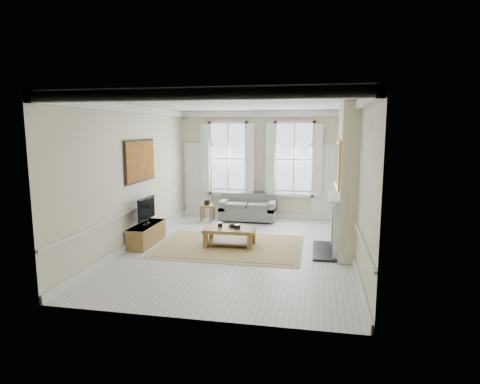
% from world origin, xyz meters
% --- Properties ---
extents(floor, '(7.20, 7.20, 0.00)m').
position_xyz_m(floor, '(0.00, 0.00, 0.00)').
color(floor, '#B7B5AD').
rests_on(floor, ground).
extents(ceiling, '(7.20, 7.20, 0.00)m').
position_xyz_m(ceiling, '(0.00, 0.00, 3.40)').
color(ceiling, white).
rests_on(ceiling, back_wall).
extents(back_wall, '(5.20, 0.00, 5.20)m').
position_xyz_m(back_wall, '(0.00, 3.60, 1.70)').
color(back_wall, beige).
rests_on(back_wall, floor).
extents(left_wall, '(0.00, 7.20, 7.20)m').
position_xyz_m(left_wall, '(-2.60, 0.00, 1.70)').
color(left_wall, beige).
rests_on(left_wall, floor).
extents(right_wall, '(0.00, 7.20, 7.20)m').
position_xyz_m(right_wall, '(2.60, 0.00, 1.70)').
color(right_wall, beige).
rests_on(right_wall, floor).
extents(window_left, '(1.26, 0.20, 2.20)m').
position_xyz_m(window_left, '(-1.05, 3.55, 1.90)').
color(window_left, '#B2BCC6').
rests_on(window_left, back_wall).
extents(window_right, '(1.26, 0.20, 2.20)m').
position_xyz_m(window_right, '(1.05, 3.55, 1.90)').
color(window_right, '#B2BCC6').
rests_on(window_right, back_wall).
extents(door_left, '(0.90, 0.08, 2.30)m').
position_xyz_m(door_left, '(-2.05, 3.56, 1.15)').
color(door_left, silver).
rests_on(door_left, floor).
extents(door_right, '(0.90, 0.08, 2.30)m').
position_xyz_m(door_right, '(2.05, 3.56, 1.15)').
color(door_right, silver).
rests_on(door_right, floor).
extents(painting, '(0.05, 1.66, 1.06)m').
position_xyz_m(painting, '(-2.56, 0.30, 2.05)').
color(painting, '#AB6F1D').
rests_on(painting, left_wall).
extents(chimney_breast, '(0.35, 1.70, 3.38)m').
position_xyz_m(chimney_breast, '(2.43, 0.20, 1.70)').
color(chimney_breast, beige).
rests_on(chimney_breast, floor).
extents(hearth, '(0.55, 1.50, 0.05)m').
position_xyz_m(hearth, '(2.00, 0.20, 0.03)').
color(hearth, black).
rests_on(hearth, floor).
extents(fireplace, '(0.21, 1.45, 1.33)m').
position_xyz_m(fireplace, '(2.20, 0.20, 0.73)').
color(fireplace, silver).
rests_on(fireplace, floor).
extents(mirror, '(0.06, 1.26, 1.06)m').
position_xyz_m(mirror, '(2.21, 0.20, 2.05)').
color(mirror, gold).
rests_on(mirror, chimney_breast).
extents(sofa, '(1.71, 0.83, 0.83)m').
position_xyz_m(sofa, '(-0.31, 3.11, 0.35)').
color(sofa, slate).
rests_on(sofa, floor).
extents(side_table, '(0.52, 0.52, 0.50)m').
position_xyz_m(side_table, '(-1.57, 2.85, 0.39)').
color(side_table, brown).
rests_on(side_table, floor).
extents(rug, '(3.50, 2.60, 0.02)m').
position_xyz_m(rug, '(-0.27, 0.21, 0.01)').
color(rug, olive).
rests_on(rug, floor).
extents(coffee_table, '(1.25, 0.76, 0.46)m').
position_xyz_m(coffee_table, '(-0.27, 0.21, 0.38)').
color(coffee_table, brown).
rests_on(coffee_table, rug).
extents(ceramic_pot_a, '(0.12, 0.12, 0.12)m').
position_xyz_m(ceramic_pot_a, '(-0.52, 0.26, 0.52)').
color(ceramic_pot_a, black).
rests_on(ceramic_pot_a, coffee_table).
extents(ceramic_pot_b, '(0.15, 0.15, 0.11)m').
position_xyz_m(ceramic_pot_b, '(-0.07, 0.16, 0.52)').
color(ceramic_pot_b, black).
rests_on(ceramic_pot_b, coffee_table).
extents(bowl, '(0.24, 0.24, 0.06)m').
position_xyz_m(bowl, '(-0.22, 0.31, 0.49)').
color(bowl, black).
rests_on(bowl, coffee_table).
extents(tv_stand, '(0.45, 1.40, 0.50)m').
position_xyz_m(tv_stand, '(-2.34, 0.02, 0.25)').
color(tv_stand, brown).
rests_on(tv_stand, floor).
extents(tv, '(0.08, 0.90, 0.68)m').
position_xyz_m(tv, '(-2.32, 0.02, 0.90)').
color(tv, black).
rests_on(tv, tv_stand).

